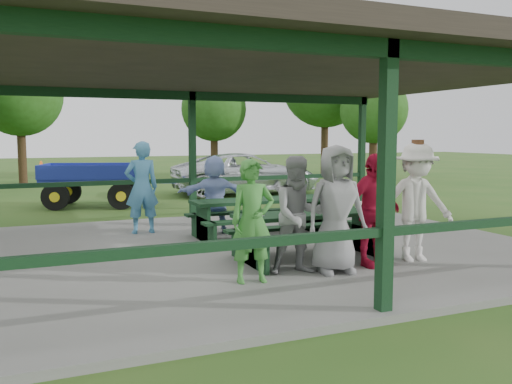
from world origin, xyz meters
name	(u,v)px	position (x,y,z in m)	size (l,w,h in m)	color
ground	(254,252)	(0.00, 0.00, 0.00)	(90.00, 90.00, 0.00)	#2C581B
concrete_slab	(254,249)	(0.00, 0.00, 0.05)	(10.00, 8.00, 0.10)	slate
pavilion_structure	(254,71)	(0.00, 0.00, 3.17)	(10.60, 8.60, 3.24)	black
picnic_table_near	(310,230)	(0.47, -1.20, 0.57)	(2.46, 1.39, 0.75)	black
picnic_table_far	(261,213)	(0.49, 0.80, 0.58)	(2.71, 1.39, 0.75)	black
table_setting	(326,209)	(0.79, -1.16, 0.89)	(2.24, 0.45, 0.10)	white
contestant_green	(252,221)	(-0.91, -2.13, 0.93)	(0.61, 0.40, 1.66)	#419138
contestant_grey_left	(299,215)	(-0.13, -1.97, 0.94)	(0.82, 0.64, 1.69)	gray
contestant_grey_mid	(336,209)	(0.39, -2.12, 1.02)	(0.90, 0.59, 1.84)	gray
contestant_red	(372,210)	(1.10, -2.00, 0.95)	(1.00, 0.42, 1.71)	#AC112F
contestant_white_fedora	(416,202)	(1.92, -1.98, 1.03)	(1.33, 0.98, 1.91)	silver
spectator_lblue	(214,194)	(-0.19, 1.60, 0.89)	(1.46, 0.46, 1.57)	#8FA6DD
spectator_blue	(142,187)	(-1.55, 2.14, 1.03)	(0.68, 0.44, 1.86)	teal
spectator_grey	(292,191)	(1.64, 1.75, 0.85)	(0.73, 0.57, 1.51)	gray
pickup_truck	(246,174)	(3.47, 8.97, 0.72)	(2.40, 5.20, 1.44)	silver
farm_trailer	(94,184)	(-1.89, 7.57, 0.67)	(3.86, 2.35, 1.34)	navy
tree_left	(19,94)	(-3.83, 16.80, 3.81)	(3.60, 3.60, 5.63)	#312213
tree_mid	(214,109)	(4.82, 16.50, 3.33)	(3.15, 3.15, 4.93)	#312213
tree_right	(374,110)	(10.78, 11.77, 3.20)	(3.03, 3.03, 4.73)	#312213
tree_far_right	(325,84)	(10.32, 15.31, 4.61)	(4.35, 4.35, 6.80)	#312213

